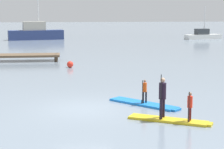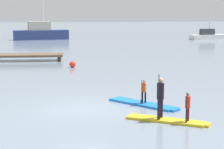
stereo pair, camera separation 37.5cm
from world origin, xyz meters
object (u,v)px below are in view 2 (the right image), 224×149
paddler_child_solo (144,90)px  mooring_buoy_near (73,64)px  paddleboard_near (144,104)px  paddler_child_front (188,105)px  fishing_boat_green_midground (208,35)px  paddleboard_far (167,120)px  motor_boat_small_navy (41,33)px  paddler_adult (160,95)px

paddler_child_solo → mooring_buoy_near: (-3.20, 12.93, -0.47)m
paddleboard_near → paddler_child_front: bearing=-71.5°
fishing_boat_green_midground → paddleboard_far: bearing=-110.2°
mooring_buoy_near → motor_boat_small_navy: bearing=98.5°
paddleboard_near → mooring_buoy_near: bearing=103.9°
paddleboard_near → mooring_buoy_near: 13.31m
motor_boat_small_navy → mooring_buoy_near: size_ratio=16.32×
paddleboard_far → paddler_adult: (-0.27, 0.15, 0.99)m
paddler_child_solo → fishing_boat_green_midground: size_ratio=0.19×
paddleboard_near → paddler_child_solo: bearing=-90.6°
paddler_child_solo → paddleboard_far: 3.05m
paddler_adult → paddler_child_front: bearing=-30.3°
paddleboard_near → paddler_adult: paddler_adult is taller
paddleboard_far → motor_boat_small_navy: 45.89m
paddleboard_far → mooring_buoy_near: bearing=102.9°
mooring_buoy_near → fishing_boat_green_midground: bearing=54.6°
paddleboard_far → paddler_child_front: paddler_child_front is taller
motor_boat_small_navy → paddler_adult: bearing=-80.3°
paddler_child_front → mooring_buoy_near: 16.85m
paddler_adult → fishing_boat_green_midground: size_ratio=0.32×
paddleboard_far → motor_boat_small_navy: (-8.00, 45.17, 0.93)m
paddleboard_far → mooring_buoy_near: size_ratio=6.51×
paddler_child_front → paddleboard_far: bearing=149.1°
mooring_buoy_near → paddleboard_near: bearing=-76.1°
mooring_buoy_near → paddler_child_solo: bearing=-76.1°
paddleboard_near → paddler_adult: size_ratio=1.74×
paddler_child_front → paddleboard_near: bearing=108.5°
paddler_adult → paddler_child_front: size_ratio=1.51×
paddleboard_near → paddler_adult: (0.17, -2.81, 0.99)m
fishing_boat_green_midground → motor_boat_small_navy: motor_boat_small_navy is taller
paddleboard_near → paddler_child_front: 3.62m
paddleboard_far → paddler_child_front: 1.05m
paddleboard_far → paddleboard_near: bearing=98.5°
paddleboard_near → paddler_child_solo: 0.66m
paddler_adult → motor_boat_small_navy: (-7.73, 45.02, -0.06)m
paddler_adult → mooring_buoy_near: paddler_adult is taller
paddleboard_far → fishing_boat_green_midground: size_ratio=0.56×
motor_boat_small_navy → mooring_buoy_near: 29.63m
paddler_child_front → fishing_boat_green_midground: size_ratio=0.21×
mooring_buoy_near → paddleboard_far: bearing=-77.1°
fishing_boat_green_midground → mooring_buoy_near: fishing_boat_green_midground is taller
fishing_boat_green_midground → mooring_buoy_near: size_ratio=11.67×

